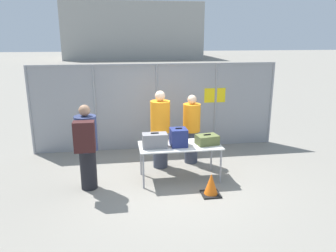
# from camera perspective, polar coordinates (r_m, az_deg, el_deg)

# --- Properties ---
(ground_plane) EXTENTS (120.00, 120.00, 0.00)m
(ground_plane) POSITION_cam_1_polar(r_m,az_deg,el_deg) (7.21, 0.29, -9.56)
(ground_plane) COLOR gray
(fence_section) EXTENTS (6.67, 0.07, 2.34)m
(fence_section) POSITION_cam_1_polar(r_m,az_deg,el_deg) (8.94, -1.87, 3.65)
(fence_section) COLOR gray
(fence_section) RESTS_ON ground_plane
(inspection_table) EXTENTS (1.75, 0.83, 0.79)m
(inspection_table) POSITION_cam_1_polar(r_m,az_deg,el_deg) (7.05, 2.05, -3.77)
(inspection_table) COLOR silver
(inspection_table) RESTS_ON ground_plane
(suitcase_grey) EXTENTS (0.51, 0.28, 0.33)m
(suitcase_grey) POSITION_cam_1_polar(r_m,az_deg,el_deg) (6.84, -2.32, -2.54)
(suitcase_grey) COLOR slate
(suitcase_grey) RESTS_ON inspection_table
(suitcase_navy) EXTENTS (0.35, 0.35, 0.40)m
(suitcase_navy) POSITION_cam_1_polar(r_m,az_deg,el_deg) (6.93, 1.86, -1.98)
(suitcase_navy) COLOR navy
(suitcase_navy) RESTS_ON inspection_table
(suitcase_olive) EXTENTS (0.50, 0.39, 0.23)m
(suitcase_olive) POSITION_cam_1_polar(r_m,az_deg,el_deg) (7.09, 6.82, -2.38)
(suitcase_olive) COLOR #566033
(suitcase_olive) RESTS_ON inspection_table
(traveler_hooded) EXTENTS (0.44, 0.68, 1.76)m
(traveler_hooded) POSITION_cam_1_polar(r_m,az_deg,el_deg) (6.68, -14.02, -3.16)
(traveler_hooded) COLOR black
(traveler_hooded) RESTS_ON ground_plane
(security_worker_near) EXTENTS (0.46, 0.46, 1.84)m
(security_worker_near) POSITION_cam_1_polar(r_m,az_deg,el_deg) (7.65, -1.36, -0.45)
(security_worker_near) COLOR #383D4C
(security_worker_near) RESTS_ON ground_plane
(security_worker_far) EXTENTS (0.42, 0.42, 1.70)m
(security_worker_far) POSITION_cam_1_polar(r_m,az_deg,el_deg) (7.97, 4.12, -0.39)
(security_worker_far) COLOR #383D4C
(security_worker_far) RESTS_ON ground_plane
(utility_trailer) EXTENTS (3.40, 2.24, 0.75)m
(utility_trailer) POSITION_cam_1_polar(r_m,az_deg,el_deg) (11.37, 2.43, 2.18)
(utility_trailer) COLOR white
(utility_trailer) RESTS_ON ground_plane
(distant_hangar) EXTENTS (17.74, 12.35, 7.12)m
(distant_hangar) POSITION_cam_1_polar(r_m,az_deg,el_deg) (48.33, -6.31, 16.04)
(distant_hangar) COLOR #999993
(distant_hangar) RESTS_ON ground_plane
(traffic_cone) EXTENTS (0.36, 0.36, 0.46)m
(traffic_cone) POSITION_cam_1_polar(r_m,az_deg,el_deg) (6.60, 7.51, -10.18)
(traffic_cone) COLOR black
(traffic_cone) RESTS_ON ground_plane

